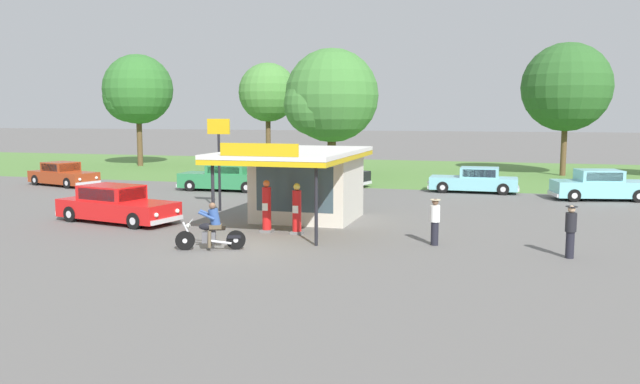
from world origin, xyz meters
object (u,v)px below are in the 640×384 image
Objects in this scene: gas_pump_nearside at (267,208)px; roadside_pole_sign at (219,148)px; parked_car_back_row_right at (225,178)px; parked_car_back_row_centre_left at (600,186)px; bystander_strolling_foreground at (272,187)px; bystander_chatting_near_pumps at (435,221)px; gas_pump_offside at (297,211)px; parked_car_back_row_centre_right at (63,175)px; featured_classic_sedan at (116,205)px; motorcycle_with_rider at (212,230)px; parked_car_second_row_spare at (475,181)px; bystander_leaning_by_kiosk at (571,230)px; parked_car_back_row_far_right at (329,175)px.

gas_pump_nearside is 0.47× the size of roadside_pole_sign.
parked_car_back_row_right is 20.70m from parked_car_back_row_centre_left.
bystander_strolling_foreground is at bearing -155.93° from parked_car_back_row_centre_left.
parked_car_back_row_right is 18.45m from bystander_chatting_near_pumps.
gas_pump_offside is 7.30m from bystander_strolling_foreground.
roadside_pole_sign is at bearing -131.76° from bystander_strolling_foreground.
gas_pump_offside is at bearing -30.68° from parked_car_back_row_centre_right.
bystander_chatting_near_pumps reaches higher than parked_car_back_row_centre_right.
motorcycle_with_rider is at bearing -32.11° from featured_classic_sedan.
gas_pump_nearside reaches higher than gas_pump_offside.
featured_classic_sedan is at bearing 176.58° from gas_pump_nearside.
gas_pump_offside is 0.34× the size of featured_classic_sedan.
parked_car_back_row_centre_right is (-10.90, -0.43, -0.05)m from parked_car_back_row_right.
gas_pump_nearside is 16.51m from parked_car_second_row_spare.
roadside_pole_sign is (-4.01, 4.42, 2.03)m from gas_pump_nearside.
parked_car_back_row_centre_right is at bearing 147.67° from gas_pump_nearside.
parked_car_second_row_spare is at bearing 87.67° from bystander_chatting_near_pumps.
featured_classic_sedan is at bearing 173.71° from bystander_leaning_by_kiosk.
parked_car_back_row_centre_left is at bearing 4.48° from parked_car_back_row_right.
gas_pump_offside is 0.35× the size of parked_car_back_row_right.
roadside_pole_sign is at bearing 139.70° from gas_pump_offside.
bystander_strolling_foreground is at bearing -17.39° from parked_car_back_row_centre_right.
roadside_pole_sign reaches higher than bystander_leaning_by_kiosk.
bystander_leaning_by_kiosk is (17.50, -1.93, 0.19)m from featured_classic_sedan.
parked_car_back_row_centre_left is 19.83m from roadside_pole_sign.
gas_pump_offside is 0.38× the size of parked_car_second_row_spare.
parked_car_second_row_spare is at bearing 42.54° from bystander_strolling_foreground.
parked_car_back_row_right is 3.37× the size of bystander_chatting_near_pumps.
parked_car_back_row_right reaches higher than parked_car_second_row_spare.
parked_car_back_row_centre_right is at bearing 155.74° from bystander_leaning_by_kiosk.
parked_car_second_row_spare is at bearing 67.41° from motorcycle_with_rider.
parked_car_back_row_far_right is 1.05× the size of parked_car_back_row_centre_left.
parked_car_second_row_spare is (8.92, -0.91, -0.04)m from parked_car_back_row_far_right.
parked_car_back_row_right is 22.26m from bystander_leaning_by_kiosk.
bystander_leaning_by_kiosk reaches higher than parked_car_back_row_right.
motorcycle_with_rider reaches higher than parked_car_back_row_far_right.
parked_car_back_row_right is 1.05× the size of parked_car_back_row_centre_left.
bystander_leaning_by_kiosk is (11.29, 1.97, 0.24)m from motorcycle_with_rider.
roadside_pole_sign is (-1.81, -2.03, 2.01)m from bystander_strolling_foreground.
parked_car_second_row_spare is at bearing 46.32° from featured_classic_sedan.
gas_pump_offside is 8.05m from featured_classic_sedan.
bystander_leaning_by_kiosk is at bearing -24.26° from parked_car_back_row_centre_right.
parked_car_back_row_right is at bearing -175.52° from parked_car_back_row_centre_left.
parked_car_back_row_far_right is 3.10× the size of bystander_strolling_foreground.
parked_car_back_row_centre_right is at bearing 153.51° from roadside_pole_sign.
featured_classic_sedan is at bearing -147.29° from parked_car_back_row_centre_left.
motorcycle_with_rider is at bearing -129.80° from parked_car_back_row_centre_left.
bystander_strolling_foreground reaches higher than bystander_chatting_near_pumps.
bystander_strolling_foreground is at bearing 52.54° from featured_classic_sedan.
bystander_leaning_by_kiosk is at bearing -22.05° from roadside_pole_sign.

